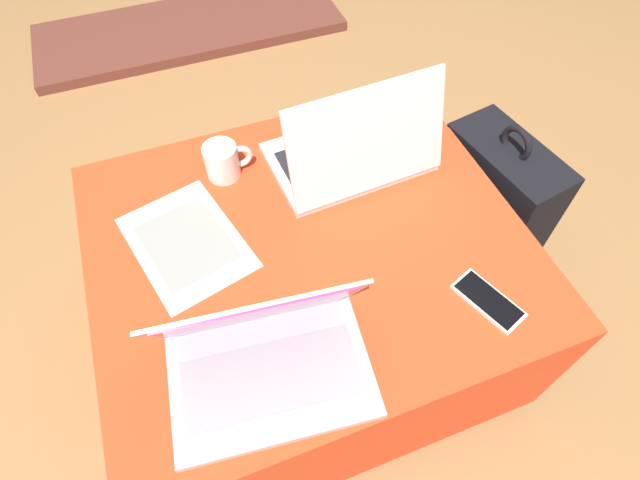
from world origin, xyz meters
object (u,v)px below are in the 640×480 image
(laptop_near, at_px, (267,354))
(coffee_mug, at_px, (223,161))
(laptop_far, at_px, (354,151))
(backpack, at_px, (489,211))
(paper_sheet, at_px, (187,242))
(cell_phone, at_px, (488,301))

(laptop_near, relative_size, coffee_mug, 3.35)
(laptop_near, height_order, laptop_far, laptop_far)
(laptop_near, height_order, backpack, laptop_near)
(laptop_near, distance_m, paper_sheet, 0.34)
(backpack, height_order, paper_sheet, backpack)
(laptop_far, bearing_deg, backpack, 163.44)
(laptop_far, height_order, backpack, laptop_far)
(backpack, bearing_deg, paper_sheet, 79.50)
(laptop_far, distance_m, paper_sheet, 0.44)
(cell_phone, relative_size, paper_sheet, 0.46)
(laptop_far, height_order, cell_phone, laptop_far)
(paper_sheet, bearing_deg, backpack, -15.09)
(paper_sheet, bearing_deg, laptop_far, -3.47)
(laptop_far, bearing_deg, coffee_mug, -20.23)
(laptop_far, xyz_separation_m, cell_phone, (0.11, -0.44, -0.05))
(paper_sheet, relative_size, coffee_mug, 2.95)
(laptop_far, relative_size, paper_sheet, 1.14)
(backpack, xyz_separation_m, paper_sheet, (-0.83, 0.01, 0.24))
(cell_phone, height_order, coffee_mug, coffee_mug)
(cell_phone, relative_size, backpack, 0.29)
(laptop_near, height_order, paper_sheet, laptop_near)
(paper_sheet, bearing_deg, cell_phone, -48.10)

